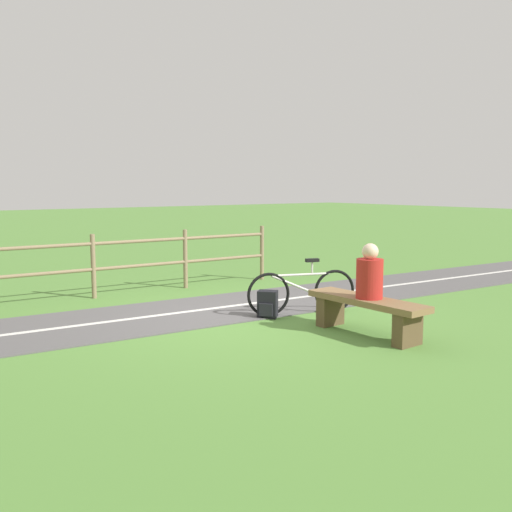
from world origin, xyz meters
name	(u,v)px	position (x,y,z in m)	size (l,w,h in m)	color
ground_plane	(239,316)	(0.00, 0.00, 0.00)	(80.00, 80.00, 0.00)	#548438
bench	(367,309)	(-1.82, -0.73, 0.33)	(1.73, 0.48, 0.49)	brown
person_seated	(370,275)	(-1.86, -0.73, 0.78)	(0.35, 0.35, 0.70)	#B2231E
bicycle	(302,291)	(-0.44, -0.84, 0.35)	(0.63, 1.61, 0.83)	black
backpack	(268,305)	(-0.32, -0.28, 0.20)	(0.34, 0.33, 0.40)	black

